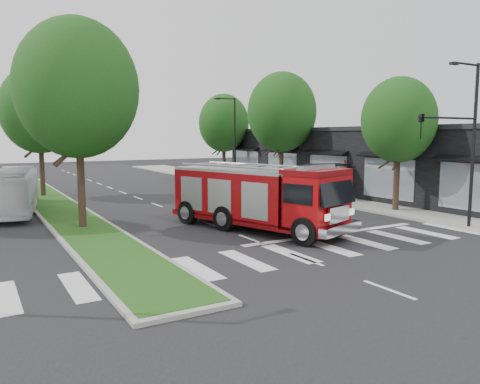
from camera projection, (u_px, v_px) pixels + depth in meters
name	position (u px, v px, depth m)	size (l,w,h in m)	color
ground	(250.00, 239.00, 20.85)	(140.00, 140.00, 0.00)	black
sidewalk_right	(322.00, 195.00, 35.65)	(5.00, 80.00, 0.15)	gray
median	(47.00, 199.00, 33.33)	(3.00, 50.00, 0.15)	gray
storefront_row	(366.00, 162.00, 37.60)	(8.00, 30.00, 5.00)	black
bus_shelter	(325.00, 172.00, 33.18)	(3.20, 1.60, 2.61)	black
tree_right_near	(399.00, 120.00, 27.63)	(4.40, 4.40, 8.05)	black
tree_right_mid	(282.00, 112.00, 37.82)	(5.60, 5.60, 9.72)	black
tree_right_far	(224.00, 123.00, 46.50)	(5.00, 5.00, 8.73)	black
tree_median_near	(77.00, 89.00, 22.21)	(5.80, 5.80, 10.16)	black
tree_median_far	(39.00, 110.00, 34.28)	(5.60, 5.60, 9.72)	black
streetlight_right_near	(463.00, 134.00, 22.07)	(4.08, 0.22, 8.00)	black
streetlight_right_far	(233.00, 137.00, 42.65)	(2.11, 0.20, 8.00)	black
fire_engine	(257.00, 197.00, 22.78)	(5.63, 10.00, 3.33)	#5C0507
city_bus	(13.00, 191.00, 27.73)	(2.24, 9.59, 2.67)	silver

